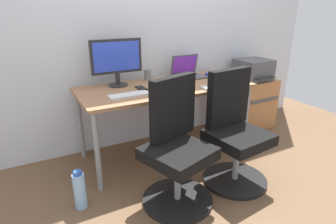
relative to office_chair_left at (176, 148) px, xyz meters
name	(u,v)px	position (x,y,z in m)	size (l,w,h in m)	color
ground_plane	(166,152)	(0.26, 0.67, -0.42)	(5.28, 5.28, 0.00)	brown
back_wall	(145,18)	(0.26, 1.11, 0.88)	(4.40, 0.04, 2.60)	silver
desk	(166,92)	(0.26, 0.67, 0.22)	(1.63, 0.71, 0.71)	#996B47
office_chair_left	(176,148)	(0.00, 0.00, 0.00)	(0.55, 0.55, 0.94)	black
office_chair_right	(234,133)	(0.55, 0.00, 0.00)	(0.54, 0.54, 0.94)	black
side_cabinet	(249,103)	(1.51, 0.82, -0.13)	(0.54, 0.41, 0.59)	#B77542
printer	(253,70)	(1.51, 0.82, 0.29)	(0.38, 0.40, 0.24)	#515156
water_bottle_on_floor	(80,190)	(-0.69, 0.22, -0.28)	(0.09, 0.09, 0.31)	#8CBFF2
desktop_monitor	(117,59)	(-0.13, 0.89, 0.53)	(0.48, 0.18, 0.43)	#262626
open_laptop	(188,72)	(0.65, 0.89, 0.34)	(0.31, 0.27, 0.22)	#4C4C51
keyboard_by_monitor	(129,95)	(-0.16, 0.53, 0.29)	(0.34, 0.12, 0.02)	silver
keyboard_by_laptop	(218,86)	(0.67, 0.40, 0.29)	(0.34, 0.12, 0.02)	#B7B7B7
mouse_by_monitor	(168,90)	(0.20, 0.50, 0.30)	(0.06, 0.10, 0.03)	#2D2D2D
mouse_by_laptop	(163,86)	(0.21, 0.63, 0.30)	(0.06, 0.10, 0.03)	#515156
coffee_mug	(186,82)	(0.41, 0.55, 0.33)	(0.08, 0.08, 0.09)	orange
pen_cup	(147,75)	(0.21, 0.97, 0.34)	(0.07, 0.07, 0.10)	slate
phone_near_monitor	(141,88)	(0.02, 0.69, 0.29)	(0.07, 0.14, 0.01)	black
notebook	(217,75)	(0.95, 0.78, 0.30)	(0.21, 0.15, 0.03)	blue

